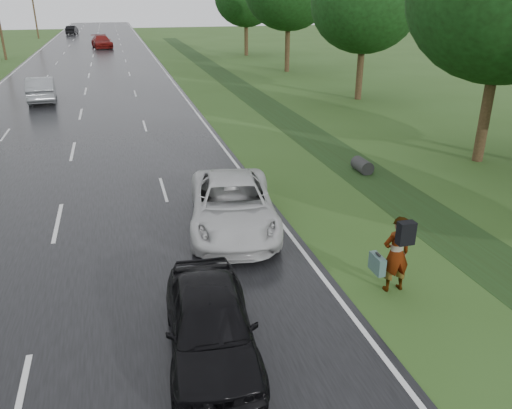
{
  "coord_description": "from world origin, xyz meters",
  "views": [
    {
      "loc": [
        2.21,
        -7.36,
        6.64
      ],
      "look_at": [
        5.6,
        4.84,
        1.3
      ],
      "focal_mm": 35.0,
      "sensor_mm": 36.0,
      "label": 1
    }
  ],
  "objects": [
    {
      "name": "tree_east_c",
      "position": [
        18.2,
        24.0,
        6.14
      ],
      "size": [
        7.0,
        7.0,
        9.29
      ],
      "color": "#362716",
      "rests_on": "ground"
    },
    {
      "name": "white_pickup",
      "position": [
        5.24,
        6.18,
        0.79
      ],
      "size": [
        3.34,
        5.75,
        1.51
      ],
      "primitive_type": "imported",
      "rotation": [
        0.0,
        0.0,
        -0.16
      ],
      "color": "silver",
      "rests_on": "road"
    },
    {
      "name": "silver_sedan",
      "position": [
        -2.61,
        28.92,
        0.83
      ],
      "size": [
        2.05,
        4.93,
        1.59
      ],
      "primitive_type": "imported",
      "rotation": [
        0.0,
        0.0,
        3.22
      ],
      "color": "gray",
      "rests_on": "road"
    },
    {
      "name": "drainage_ditch",
      "position": [
        11.5,
        18.71,
        0.04
      ],
      "size": [
        2.2,
        120.0,
        0.56
      ],
      "color": "#1F3012",
      "rests_on": "ground"
    },
    {
      "name": "road",
      "position": [
        0.0,
        45.0,
        0.02
      ],
      "size": [
        14.0,
        180.0,
        0.04
      ],
      "primitive_type": "cube",
      "color": "black",
      "rests_on": "ground"
    },
    {
      "name": "edge_stripe_east",
      "position": [
        6.75,
        45.0,
        0.04
      ],
      "size": [
        0.12,
        180.0,
        0.01
      ],
      "primitive_type": "cube",
      "color": "silver",
      "rests_on": "road"
    },
    {
      "name": "far_car_dark",
      "position": [
        -4.36,
        92.71,
        0.78
      ],
      "size": [
        2.04,
        4.64,
        1.48
      ],
      "primitive_type": "imported",
      "rotation": [
        0.0,
        0.0,
        3.03
      ],
      "color": "black",
      "rests_on": "road"
    },
    {
      "name": "center_line",
      "position": [
        0.0,
        45.0,
        0.04
      ],
      "size": [
        0.12,
        180.0,
        0.01
      ],
      "primitive_type": "cube",
      "color": "silver",
      "rests_on": "road"
    },
    {
      "name": "utility_pole_distant",
      "position": [
        -9.2,
        85.0,
        5.2
      ],
      "size": [
        1.6,
        0.26,
        10.0
      ],
      "color": "#362716",
      "rests_on": "ground"
    },
    {
      "name": "far_car_red",
      "position": [
        1.0,
        65.36,
        0.85
      ],
      "size": [
        3.11,
        5.85,
        1.62
      ],
      "primitive_type": "imported",
      "rotation": [
        0.0,
        0.0,
        0.16
      ],
      "color": "maroon",
      "rests_on": "road"
    },
    {
      "name": "pedestrian",
      "position": [
        8.18,
        1.78,
        1.0
      ],
      "size": [
        0.86,
        0.78,
        1.95
      ],
      "rotation": [
        0.0,
        0.0,
        3.15
      ],
      "color": "#A5998C",
      "rests_on": "ground"
    },
    {
      "name": "dark_sedan",
      "position": [
        3.5,
        0.59,
        0.76
      ],
      "size": [
        2.05,
        4.35,
        1.44
      ],
      "primitive_type": "imported",
      "rotation": [
        0.0,
        0.0,
        -0.08
      ],
      "color": "black",
      "rests_on": "road"
    },
    {
      "name": "edge_stripe_west",
      "position": [
        -6.75,
        45.0,
        0.04
      ],
      "size": [
        0.12,
        180.0,
        0.01
      ],
      "primitive_type": "cube",
      "color": "silver",
      "rests_on": "road"
    }
  ]
}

